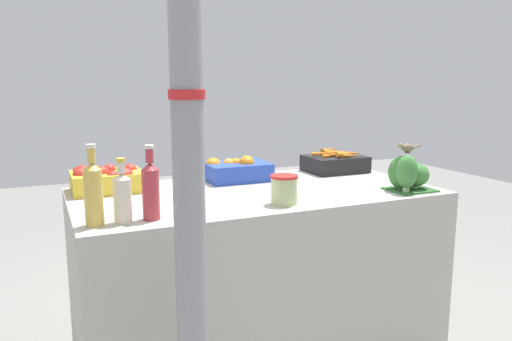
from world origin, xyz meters
TOP-DOWN VIEW (x-y plane):
  - market_table at (0.00, 0.00)m, footprint 1.75×0.89m
  - support_pole at (-0.54, -0.70)m, footprint 0.12×0.12m
  - apple_crate at (-0.69, 0.29)m, footprint 0.34×0.26m
  - orange_crate at (0.00, 0.29)m, footprint 0.34×0.26m
  - carrot_crate at (0.64, 0.28)m, footprint 0.34×0.26m
  - broccoli_pile at (0.67, -0.31)m, footprint 0.22×0.18m
  - juice_bottle_golden at (-0.80, -0.32)m, footprint 0.07×0.07m
  - juice_bottle_cloudy at (-0.69, -0.32)m, footprint 0.07×0.07m
  - juice_bottle_ruby at (-0.59, -0.32)m, footprint 0.07×0.07m
  - pickle_jar at (0.00, -0.30)m, footprint 0.12×0.12m
  - sparrow_bird at (0.68, -0.29)m, footprint 0.14×0.04m

SIDE VIEW (x-z plane):
  - market_table at x=0.00m, z-range 0.00..0.86m
  - carrot_crate at x=0.64m, z-range 0.84..0.98m
  - orange_crate at x=0.00m, z-range 0.85..0.98m
  - apple_crate at x=-0.69m, z-range 0.85..0.98m
  - pickle_jar at x=0.00m, z-range 0.86..0.99m
  - broccoli_pile at x=0.67m, z-range 0.85..1.04m
  - juice_bottle_cloudy at x=-0.69m, z-range 0.84..1.09m
  - juice_bottle_ruby at x=-0.59m, z-range 0.83..1.13m
  - juice_bottle_golden at x=-0.80m, z-range 0.83..1.14m
  - sparrow_bird at x=0.68m, z-range 1.05..1.10m
  - support_pole at x=-0.54m, z-range 0.00..2.53m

